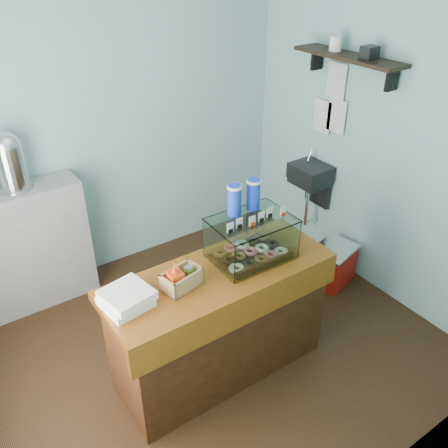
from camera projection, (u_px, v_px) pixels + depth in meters
ground at (202, 346)px, 3.80m from camera, size 3.50×3.50×0.00m
room_shell at (199, 146)px, 2.93m from camera, size 3.54×3.04×2.82m
counter at (220, 322)px, 3.38m from camera, size 1.60×0.60×0.90m
back_shelf at (28, 249)px, 4.01m from camera, size 1.00×0.32×1.10m
display_case at (249, 234)px, 3.25m from camera, size 0.56×0.41×0.52m
condiment_crate at (180, 278)px, 2.98m from camera, size 0.28×0.20×0.20m
pastry_boxes at (126, 298)px, 2.85m from camera, size 0.32×0.31×0.11m
coffee_urn at (9, 160)px, 3.62m from camera, size 0.26×0.26×0.48m
red_cooler at (332, 264)px, 4.44m from camera, size 0.48×0.41×0.37m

